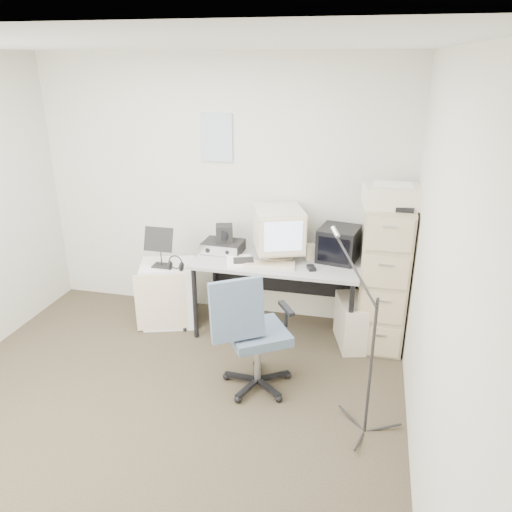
% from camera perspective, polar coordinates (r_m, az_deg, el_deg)
% --- Properties ---
extents(floor, '(3.60, 3.60, 0.01)m').
position_cam_1_polar(floor, '(3.89, -11.74, -17.71)').
color(floor, '#332B1F').
rests_on(floor, ground).
extents(ceiling, '(3.60, 3.60, 0.01)m').
position_cam_1_polar(ceiling, '(3.03, -15.61, 22.20)').
color(ceiling, white).
rests_on(ceiling, ground).
extents(wall_back, '(3.60, 0.02, 2.50)m').
position_cam_1_polar(wall_back, '(4.84, -4.06, 7.51)').
color(wall_back, beige).
rests_on(wall_back, ground).
extents(wall_right, '(0.02, 3.60, 2.50)m').
position_cam_1_polar(wall_right, '(2.96, 19.76, -3.32)').
color(wall_right, beige).
rests_on(wall_right, ground).
extents(wall_calendar, '(0.30, 0.02, 0.44)m').
position_cam_1_polar(wall_calendar, '(4.74, -4.50, 13.35)').
color(wall_calendar, white).
rests_on(wall_calendar, wall_back).
extents(filing_cabinet, '(0.40, 0.60, 1.30)m').
position_cam_1_polar(filing_cabinet, '(4.53, 14.38, -2.22)').
color(filing_cabinet, tan).
rests_on(filing_cabinet, floor).
extents(printer, '(0.50, 0.37, 0.18)m').
position_cam_1_polar(printer, '(4.22, 15.31, 6.59)').
color(printer, beige).
rests_on(printer, filing_cabinet).
extents(desk, '(1.50, 0.70, 0.73)m').
position_cam_1_polar(desk, '(4.68, 2.37, -4.52)').
color(desk, '#979797').
rests_on(desk, floor).
extents(crt_monitor, '(0.55, 0.56, 0.46)m').
position_cam_1_polar(crt_monitor, '(4.50, 2.60, 2.57)').
color(crt_monitor, beige).
rests_on(crt_monitor, desk).
extents(crt_tv, '(0.39, 0.41, 0.30)m').
position_cam_1_polar(crt_tv, '(4.54, 9.42, 1.39)').
color(crt_tv, black).
rests_on(crt_tv, desk).
extents(desk_speaker, '(0.10, 0.10, 0.15)m').
position_cam_1_polar(desk_speaker, '(4.53, 6.24, 0.46)').
color(desk_speaker, beige).
rests_on(desk_speaker, desk).
extents(keyboard, '(0.47, 0.22, 0.03)m').
position_cam_1_polar(keyboard, '(4.38, 1.50, -1.05)').
color(keyboard, beige).
rests_on(keyboard, desk).
extents(mouse, '(0.10, 0.12, 0.03)m').
position_cam_1_polar(mouse, '(4.34, 6.33, -1.35)').
color(mouse, black).
rests_on(mouse, desk).
extents(radio_receiver, '(0.38, 0.28, 0.11)m').
position_cam_1_polar(radio_receiver, '(4.70, -3.77, 1.09)').
color(radio_receiver, black).
rests_on(radio_receiver, desk).
extents(radio_speaker, '(0.19, 0.18, 0.16)m').
position_cam_1_polar(radio_speaker, '(4.66, -3.64, 2.63)').
color(radio_speaker, black).
rests_on(radio_speaker, radio_receiver).
extents(papers, '(0.30, 0.35, 0.02)m').
position_cam_1_polar(papers, '(4.46, -1.94, -0.63)').
color(papers, white).
rests_on(papers, desk).
extents(pc_tower, '(0.32, 0.50, 0.43)m').
position_cam_1_polar(pc_tower, '(4.61, 10.74, -7.45)').
color(pc_tower, beige).
rests_on(pc_tower, floor).
extents(office_chair, '(0.78, 0.78, 0.98)m').
position_cam_1_polar(office_chair, '(3.85, 0.18, -8.65)').
color(office_chair, slate).
rests_on(office_chair, floor).
extents(side_cart, '(0.60, 0.54, 0.62)m').
position_cam_1_polar(side_cart, '(4.92, -9.87, -4.20)').
color(side_cart, white).
rests_on(side_cart, floor).
extents(music_stand, '(0.30, 0.22, 0.40)m').
position_cam_1_polar(music_stand, '(4.67, -10.88, 1.07)').
color(music_stand, black).
rests_on(music_stand, side_cart).
extents(headphones, '(0.18, 0.18, 0.03)m').
position_cam_1_polar(headphones, '(4.63, -9.18, -1.02)').
color(headphones, black).
rests_on(headphones, side_cart).
extents(mic_stand, '(0.03, 0.03, 1.36)m').
position_cam_1_polar(mic_stand, '(3.39, 13.21, -10.14)').
color(mic_stand, black).
rests_on(mic_stand, floor).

